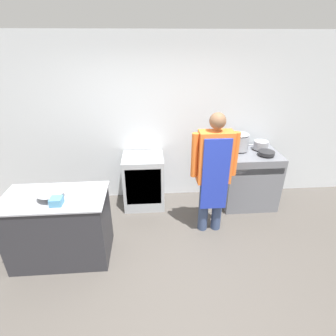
# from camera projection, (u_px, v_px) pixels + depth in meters

# --- Properties ---
(ground_plane) EXTENTS (14.00, 14.00, 0.00)m
(ground_plane) POSITION_uv_depth(u_px,v_px,m) (168.00, 285.00, 3.03)
(ground_plane) COLOR #4C4742
(wall_back) EXTENTS (8.00, 0.05, 2.70)m
(wall_back) POSITION_uv_depth(u_px,v_px,m) (158.00, 122.00, 4.27)
(wall_back) COLOR silver
(wall_back) RESTS_ON ground_plane
(prep_counter) EXTENTS (1.22, 0.68, 0.90)m
(prep_counter) POSITION_uv_depth(u_px,v_px,m) (60.00, 227.00, 3.27)
(prep_counter) COLOR #2D2D33
(prep_counter) RESTS_ON ground_plane
(stove) EXTENTS (0.87, 0.68, 0.95)m
(stove) POSITION_uv_depth(u_px,v_px,m) (248.00, 179.00, 4.39)
(stove) COLOR slate
(stove) RESTS_ON ground_plane
(fridge_unit) EXTENTS (0.65, 0.56, 0.89)m
(fridge_unit) POSITION_uv_depth(u_px,v_px,m) (144.00, 181.00, 4.35)
(fridge_unit) COLOR #A8ADB2
(fridge_unit) RESTS_ON ground_plane
(person_cook) EXTENTS (0.63, 0.24, 1.76)m
(person_cook) POSITION_uv_depth(u_px,v_px,m) (214.00, 169.00, 3.51)
(person_cook) COLOR #38476B
(person_cook) RESTS_ON ground_plane
(mixing_bowl) EXTENTS (0.31, 0.31, 0.09)m
(mixing_bowl) POSITION_uv_depth(u_px,v_px,m) (51.00, 196.00, 3.02)
(mixing_bowl) COLOR #9EA0A8
(mixing_bowl) RESTS_ON prep_counter
(plastic_tub) EXTENTS (0.13, 0.13, 0.09)m
(plastic_tub) POSITION_uv_depth(u_px,v_px,m) (56.00, 201.00, 2.91)
(plastic_tub) COLOR teal
(plastic_tub) RESTS_ON prep_counter
(stock_pot) EXTENTS (0.29, 0.29, 0.29)m
(stock_pot) POSITION_uv_depth(u_px,v_px,m) (239.00, 141.00, 4.21)
(stock_pot) COLOR #9EA0A8
(stock_pot) RESTS_ON stove
(saute_pan) EXTENTS (0.25, 0.25, 0.05)m
(saute_pan) POSITION_uv_depth(u_px,v_px,m) (266.00, 153.00, 4.07)
(saute_pan) COLOR #262628
(saute_pan) RESTS_ON stove
(sauce_pot) EXTENTS (0.23, 0.23, 0.13)m
(sauce_pot) POSITION_uv_depth(u_px,v_px,m) (261.00, 145.00, 4.26)
(sauce_pot) COLOR #9EA0A8
(sauce_pot) RESTS_ON stove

